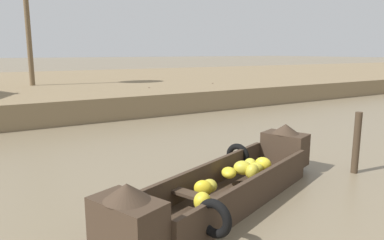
{
  "coord_description": "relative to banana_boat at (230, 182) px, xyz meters",
  "views": [
    {
      "loc": [
        -2.0,
        1.29,
        2.47
      ],
      "look_at": [
        1.65,
        7.34,
        1.13
      ],
      "focal_mm": 33.96,
      "sensor_mm": 36.0,
      "label": 1
    }
  ],
  "objects": [
    {
      "name": "ground_plane",
      "position": [
        -1.5,
        4.13,
        -0.34
      ],
      "size": [
        300.0,
        300.0,
        0.0
      ],
      "primitive_type": "plane",
      "color": "#7A6B51"
    },
    {
      "name": "riverbank_strip",
      "position": [
        -1.5,
        17.81,
        0.08
      ],
      "size": [
        160.0,
        20.0,
        0.85
      ],
      "primitive_type": "cube",
      "color": "#7F6B4C",
      "rests_on": "ground"
    },
    {
      "name": "banana_boat",
      "position": [
        0.0,
        0.0,
        0.0
      ],
      "size": [
        4.94,
        2.6,
        0.98
      ],
      "color": "#3D2D21",
      "rests_on": "ground"
    },
    {
      "name": "fishing_skiff_distant",
      "position": [
        5.19,
        10.66,
        -0.02
      ],
      "size": [
        4.43,
        1.93,
        0.89
      ],
      "color": "#473323",
      "rests_on": "ground"
    },
    {
      "name": "mooring_post",
      "position": [
        3.1,
        -0.17,
        0.29
      ],
      "size": [
        0.14,
        0.14,
        1.27
      ],
      "primitive_type": "cylinder",
      "color": "#423323",
      "rests_on": "ground"
    }
  ]
}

